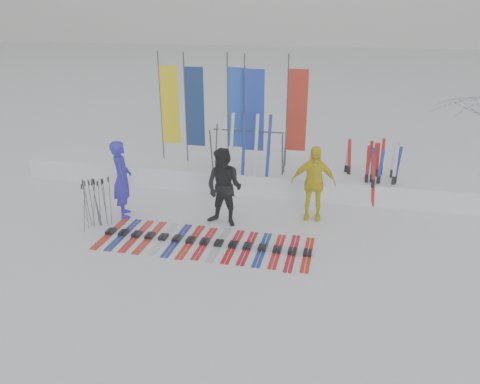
% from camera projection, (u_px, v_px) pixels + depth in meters
% --- Properties ---
extents(ground, '(120.00, 120.00, 0.00)m').
position_uv_depth(ground, '(213.00, 263.00, 9.70)').
color(ground, white).
rests_on(ground, ground).
extents(snow_bank, '(14.00, 1.60, 0.60)m').
position_uv_depth(snow_bank, '(256.00, 177.00, 13.76)').
color(snow_bank, white).
rests_on(snow_bank, ground).
extents(person_blue, '(0.75, 0.85, 1.96)m').
position_uv_depth(person_blue, '(122.00, 179.00, 11.60)').
color(person_blue, '#2420BB').
rests_on(person_blue, ground).
extents(person_black, '(1.06, 0.90, 1.91)m').
position_uv_depth(person_black, '(224.00, 188.00, 11.12)').
color(person_black, black).
rests_on(person_black, ground).
extents(person_yellow, '(1.13, 0.54, 1.88)m').
position_uv_depth(person_yellow, '(313.00, 183.00, 11.48)').
color(person_yellow, yellow).
rests_on(person_yellow, ground).
extents(ski_row, '(4.78, 1.69, 0.07)m').
position_uv_depth(ski_row, '(204.00, 242.00, 10.52)').
color(ski_row, red).
rests_on(ski_row, ground).
extents(pole_cluster, '(0.57, 0.59, 1.26)m').
position_uv_depth(pole_cluster, '(96.00, 203.00, 11.13)').
color(pole_cluster, '#595B60').
rests_on(pole_cluster, ground).
extents(feather_flags, '(4.36, 0.29, 3.20)m').
position_uv_depth(feather_flags, '(229.00, 109.00, 13.45)').
color(feather_flags, '#383A3F').
rests_on(feather_flags, ground).
extents(ski_rack, '(2.04, 0.80, 1.23)m').
position_uv_depth(ski_rack, '(248.00, 145.00, 13.03)').
color(ski_rack, '#383A3F').
rests_on(ski_rack, ground).
extents(upright_skis, '(1.37, 1.04, 1.70)m').
position_uv_depth(upright_skis, '(375.00, 172.00, 12.64)').
color(upright_skis, silver).
rests_on(upright_skis, ground).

